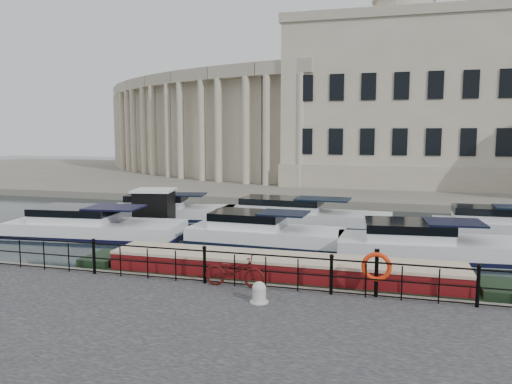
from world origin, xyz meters
TOP-DOWN VIEW (x-y plane):
  - ground_plane at (0.00, 0.00)m, footprint 160.00×160.00m
  - far_bank at (0.00, 39.00)m, footprint 120.00×42.00m
  - railing at (0.00, -2.25)m, footprint 24.14×0.14m
  - civic_building at (-1.00, 34.71)m, footprint 53.55×31.84m
  - bicycle at (1.03, -2.35)m, footprint 1.94×0.70m
  - mooring_bollard at (2.14, -3.51)m, footprint 0.54×0.54m
  - life_ring_post at (5.29, -2.17)m, footprint 0.87×0.22m
  - narrowboat at (2.14, -0.71)m, footprint 14.83×2.03m
  - harbour_hut at (-7.44, 8.86)m, footprint 3.43×3.04m
  - cabin_cruisers at (-0.57, 8.18)m, footprint 27.53×9.69m

SIDE VIEW (x-z plane):
  - ground_plane at x=0.00m, z-range 0.00..0.00m
  - far_bank at x=0.00m, z-range 0.00..0.55m
  - narrowboat at x=2.14m, z-range -0.41..1.14m
  - cabin_cruisers at x=-0.57m, z-range -0.63..1.36m
  - mooring_bollard at x=2.14m, z-range 0.53..1.13m
  - harbour_hut at x=-7.44m, z-range -0.14..2.05m
  - bicycle at x=1.03m, z-range 0.55..1.57m
  - railing at x=0.00m, z-range 0.59..1.81m
  - life_ring_post at x=5.29m, z-range 0.73..2.14m
  - civic_building at x=-1.00m, z-range -1.39..15.46m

